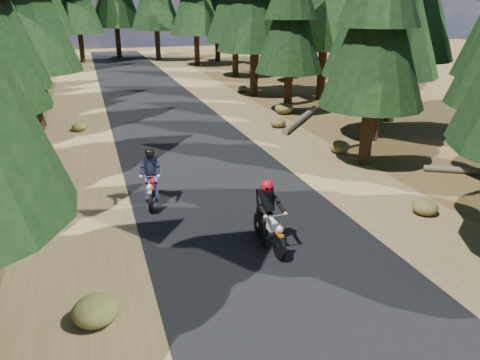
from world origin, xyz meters
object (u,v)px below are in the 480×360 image
rider_lead (269,226)px  rider_follow (151,186)px  log_far (476,171)px  log_near (301,119)px

rider_lead → rider_follow: rider_lead is taller
rider_lead → rider_follow: (-2.44, 3.73, -0.01)m
log_far → log_near: bearing=135.2°
log_far → rider_lead: size_ratio=1.82×
log_near → rider_lead: 13.69m
log_far → rider_follow: bearing=-155.8°
rider_follow → rider_lead: bearing=134.7°
log_far → rider_lead: (-9.20, -2.75, 0.47)m
log_near → rider_lead: size_ratio=2.84×
rider_lead → rider_follow: bearing=-58.1°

